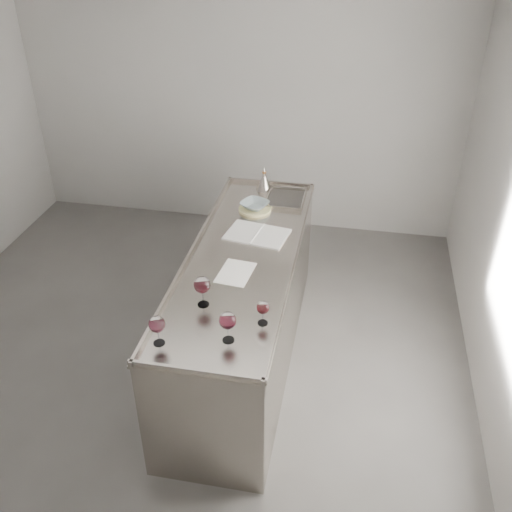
% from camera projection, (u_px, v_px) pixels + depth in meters
% --- Properties ---
extents(room_shell, '(4.54, 5.04, 2.84)m').
position_uv_depth(room_shell, '(155.00, 212.00, 3.62)').
color(room_shell, '#4B4846').
rests_on(room_shell, ground).
extents(counter, '(0.77, 2.42, 0.97)m').
position_uv_depth(counter, '(243.00, 308.00, 4.29)').
color(counter, '#9D948C').
rests_on(counter, ground).
extents(wine_glass_left, '(0.10, 0.10, 0.19)m').
position_uv_depth(wine_glass_left, '(157.00, 325.00, 3.18)').
color(wine_glass_left, white).
rests_on(wine_glass_left, counter).
extents(wine_glass_middle, '(0.10, 0.10, 0.20)m').
position_uv_depth(wine_glass_middle, '(202.00, 286.00, 3.48)').
color(wine_glass_middle, white).
rests_on(wine_glass_middle, counter).
extents(wine_glass_right, '(0.10, 0.10, 0.20)m').
position_uv_depth(wine_glass_right, '(228.00, 321.00, 3.20)').
color(wine_glass_right, white).
rests_on(wine_glass_right, counter).
extents(wine_glass_small, '(0.08, 0.08, 0.16)m').
position_uv_depth(wine_glass_small, '(263.00, 308.00, 3.35)').
color(wine_glass_small, white).
rests_on(wine_glass_small, counter).
extents(notebook, '(0.49, 0.38, 0.02)m').
position_uv_depth(notebook, '(257.00, 234.00, 4.27)').
color(notebook, white).
rests_on(notebook, counter).
extents(loose_paper_top, '(0.25, 0.33, 0.00)m').
position_uv_depth(loose_paper_top, '(236.00, 273.00, 3.85)').
color(loose_paper_top, white).
rests_on(loose_paper_top, counter).
extents(trivet, '(0.31, 0.31, 0.02)m').
position_uv_depth(trivet, '(255.00, 209.00, 4.60)').
color(trivet, '#CAC283').
rests_on(trivet, counter).
extents(ceramic_bowl, '(0.28, 0.28, 0.05)m').
position_uv_depth(ceramic_bowl, '(255.00, 205.00, 4.58)').
color(ceramic_bowl, gray).
rests_on(ceramic_bowl, trivet).
extents(wine_funnel, '(0.14, 0.14, 0.21)m').
position_uv_depth(wine_funnel, '(264.00, 183.00, 4.90)').
color(wine_funnel, '#ABA299').
rests_on(wine_funnel, counter).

